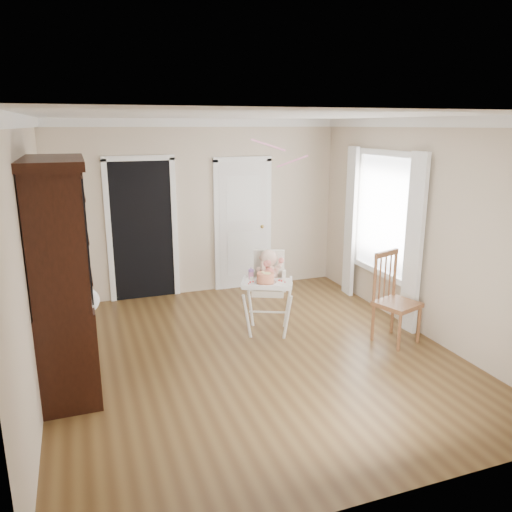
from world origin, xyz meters
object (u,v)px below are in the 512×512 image
object	(u,v)px
china_cabinet	(63,277)
high_chair	(268,283)
sippy_cup	(251,274)
dining_chair	(395,301)
cake	(265,278)

from	to	relation	value
china_cabinet	high_chair	bearing A→B (deg)	13.31
sippy_cup	dining_chair	xyz separation A→B (m)	(1.61, -0.74, -0.30)
sippy_cup	china_cabinet	world-z (taller)	china_cabinet
cake	dining_chair	size ratio (longest dim) A/B	0.24
high_chair	china_cabinet	world-z (taller)	china_cabinet
high_chair	sippy_cup	world-z (taller)	high_chair
cake	high_chair	bearing A→B (deg)	60.43
high_chair	dining_chair	xyz separation A→B (m)	(1.37, -0.77, -0.14)
cake	sippy_cup	distance (m)	0.22
sippy_cup	dining_chair	size ratio (longest dim) A/B	0.15
sippy_cup	china_cabinet	size ratio (longest dim) A/B	0.07
cake	china_cabinet	world-z (taller)	china_cabinet
dining_chair	high_chair	bearing A→B (deg)	132.04
cake	china_cabinet	bearing A→B (deg)	-171.20
high_chair	cake	distance (m)	0.29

